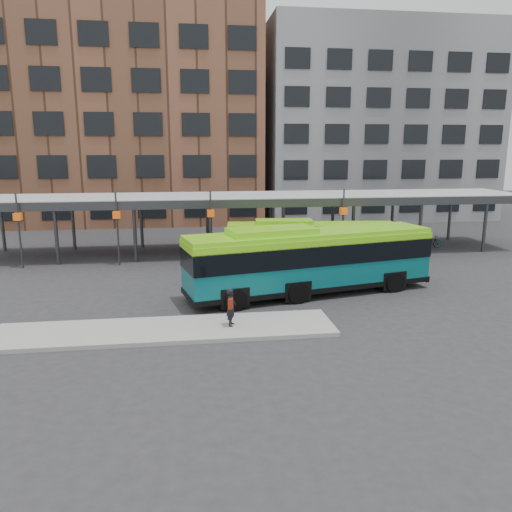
{
  "coord_description": "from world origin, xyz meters",
  "views": [
    {
      "loc": [
        -4.49,
        -22.91,
        7.5
      ],
      "look_at": [
        -0.91,
        3.05,
        1.8
      ],
      "focal_mm": 35.0,
      "sensor_mm": 36.0,
      "label": 1
    }
  ],
  "objects": [
    {
      "name": "bus_rear",
      "position": [
        3.35,
        7.96,
        1.56
      ],
      "size": [
        11.05,
        3.36,
        3.0
      ],
      "rotation": [
        0.0,
        0.0,
        -0.1
      ],
      "color": "#08585D",
      "rests_on": "ground"
    },
    {
      "name": "pedestrian",
      "position": [
        -2.8,
        -3.06,
        0.99
      ],
      "size": [
        0.52,
        0.67,
        1.6
      ],
      "rotation": [
        0.0,
        0.0,
        1.32
      ],
      "color": "black",
      "rests_on": "boarding_island"
    },
    {
      "name": "building_brick",
      "position": [
        -10.0,
        32.0,
        11.0
      ],
      "size": [
        26.0,
        14.0,
        22.0
      ],
      "primitive_type": "cube",
      "color": "brown",
      "rests_on": "ground"
    },
    {
      "name": "ground",
      "position": [
        0.0,
        0.0,
        0.0
      ],
      "size": [
        120.0,
        120.0,
        0.0
      ],
      "primitive_type": "plane",
      "color": "#28282B",
      "rests_on": "ground"
    },
    {
      "name": "building_grey",
      "position": [
        16.0,
        32.0,
        10.0
      ],
      "size": [
        24.0,
        14.0,
        20.0
      ],
      "primitive_type": "cube",
      "color": "slate",
      "rests_on": "ground"
    },
    {
      "name": "canopy",
      "position": [
        -0.06,
        12.87,
        3.91
      ],
      "size": [
        40.0,
        6.53,
        4.8
      ],
      "color": "#999B9E",
      "rests_on": "ground"
    },
    {
      "name": "bike_rack",
      "position": [
        12.38,
        12.01,
        0.49
      ],
      "size": [
        4.65,
        1.51,
        1.06
      ],
      "color": "slate",
      "rests_on": "ground"
    },
    {
      "name": "bus_front",
      "position": [
        1.69,
        1.66,
        1.88
      ],
      "size": [
        13.36,
        5.62,
        3.6
      ],
      "rotation": [
        0.0,
        0.0,
        0.22
      ],
      "color": "#08585D",
      "rests_on": "ground"
    },
    {
      "name": "boarding_island",
      "position": [
        -5.5,
        -3.0,
        0.09
      ],
      "size": [
        14.0,
        3.0,
        0.18
      ],
      "primitive_type": "cube",
      "color": "gray",
      "rests_on": "ground"
    }
  ]
}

